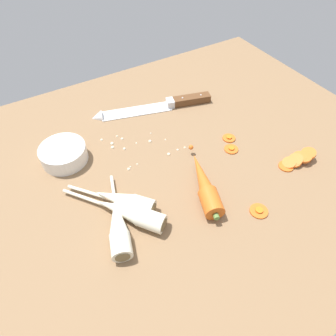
{
  "coord_description": "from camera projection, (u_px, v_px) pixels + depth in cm",
  "views": [
    {
      "loc": [
        -23.63,
        -42.14,
        53.21
      ],
      "look_at": [
        0.0,
        -2.0,
        1.5
      ],
      "focal_mm": 32.17,
      "sensor_mm": 36.0,
      "label": 1
    }
  ],
  "objects": [
    {
      "name": "whole_carrot",
      "position": [
        205.0,
        184.0,
        0.66
      ],
      "size": [
        9.46,
        20.49,
        4.2
      ],
      "color": "#D6601E",
      "rests_on": "ground_plane"
    },
    {
      "name": "carrot_slice_stray_far",
      "position": [
        230.0,
        139.0,
        0.78
      ],
      "size": [
        3.33,
        3.33,
        0.7
      ],
      "color": "#D6601E",
      "rests_on": "ground_plane"
    },
    {
      "name": "ground_plane",
      "position": [
        164.0,
        172.0,
        0.73
      ],
      "size": [
        120.0,
        90.0,
        4.0
      ],
      "primitive_type": "cube",
      "color": "brown"
    },
    {
      "name": "parsnip_mid_right",
      "position": [
        124.0,
        201.0,
        0.63
      ],
      "size": [
        14.76,
        17.01,
        4.0
      ],
      "color": "silver",
      "rests_on": "ground_plane"
    },
    {
      "name": "chefs_knife",
      "position": [
        151.0,
        107.0,
        0.86
      ],
      "size": [
        34.33,
        12.6,
        4.18
      ],
      "color": "silver",
      "rests_on": "ground_plane"
    },
    {
      "name": "carrot_slice_stray_mid",
      "position": [
        259.0,
        211.0,
        0.63
      ],
      "size": [
        3.86,
        3.86,
        0.7
      ],
      "color": "#D6601E",
      "rests_on": "ground_plane"
    },
    {
      "name": "prep_bowl",
      "position": [
        64.0,
        154.0,
        0.72
      ],
      "size": [
        11.0,
        11.0,
        4.0
      ],
      "color": "white",
      "rests_on": "ground_plane"
    },
    {
      "name": "carrot_slice_stray_near",
      "position": [
        231.0,
        149.0,
        0.76
      ],
      "size": [
        3.48,
        3.48,
        0.7
      ],
      "color": "#D6601E",
      "rests_on": "ground_plane"
    },
    {
      "name": "parsnip_mid_left",
      "position": [
        129.0,
        213.0,
        0.61
      ],
      "size": [
        16.17,
        20.05,
        4.0
      ],
      "color": "silver",
      "rests_on": "ground_plane"
    },
    {
      "name": "mince_crumbs",
      "position": [
        133.0,
        146.0,
        0.76
      ],
      "size": [
        17.76,
        14.13,
        0.89
      ],
      "color": "beige",
      "rests_on": "ground_plane"
    },
    {
      "name": "carrot_slice_stack",
      "position": [
        297.0,
        160.0,
        0.72
      ],
      "size": [
        9.82,
        4.36,
        3.16
      ],
      "color": "#D6601E",
      "rests_on": "ground_plane"
    },
    {
      "name": "parsnip_front",
      "position": [
        118.0,
        226.0,
        0.59
      ],
      "size": [
        8.33,
        20.27,
        4.0
      ],
      "color": "silver",
      "rests_on": "ground_plane"
    }
  ]
}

